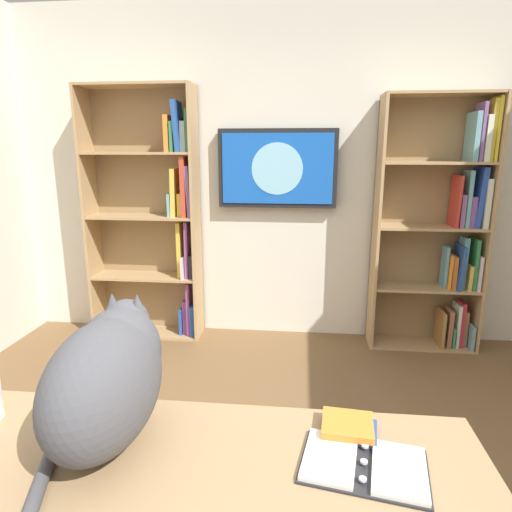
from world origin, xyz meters
name	(u,v)px	position (x,y,z in m)	size (l,w,h in m)	color
wall_back	(284,177)	(0.00, -2.23, 1.35)	(4.52, 0.06, 2.70)	silver
bookshelf_left	(444,228)	(-1.26, -2.06, 0.97)	(0.84, 0.28, 1.97)	tan
bookshelf_right	(156,216)	(1.04, -2.07, 1.04)	(0.91, 0.28, 2.06)	tan
wall_mounted_tv	(277,169)	(0.05, -2.15, 1.42)	(0.95, 0.07, 0.62)	black
desk	(187,505)	(0.13, 0.45, 0.63)	(1.64, 0.60, 0.74)	#A37F56
cat	(109,374)	(0.38, 0.32, 0.93)	(0.30, 0.63, 0.40)	#4C4C51
open_binder	(364,465)	(-0.33, 0.38, 0.74)	(0.36, 0.27, 0.02)	#26262B
desk_book_stack	(349,428)	(-0.31, 0.24, 0.76)	(0.18, 0.15, 0.04)	#2D4C93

